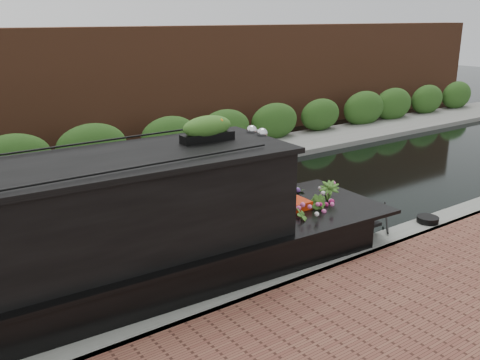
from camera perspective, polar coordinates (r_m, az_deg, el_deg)
ground at (r=11.61m, az=-5.32°, el=-4.83°), size 80.00×80.00×0.00m
near_bank_coping at (r=9.18m, az=5.49°, el=-11.08°), size 40.00×0.60×0.50m
far_bank_path at (r=15.19m, az=-13.47°, el=0.09°), size 40.00×2.40×0.34m
far_hedge at (r=15.99m, az=-14.72°, el=0.86°), size 40.00×1.10×2.80m
far_brick_wall at (r=17.91m, az=-17.22°, el=2.37°), size 40.00×1.00×8.00m
narrowboat at (r=8.14m, az=-24.19°, el=-9.37°), size 12.98×2.91×3.01m
rope_fender at (r=11.62m, az=11.16°, el=-4.08°), size 0.38×0.41×0.38m
coiled_mooring_rope at (r=11.68m, az=19.39°, el=-4.00°), size 0.44×0.44×0.12m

